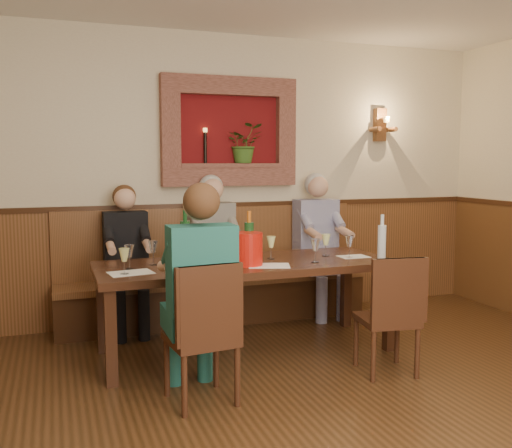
{
  "coord_description": "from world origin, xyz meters",
  "views": [
    {
      "loc": [
        -1.47,
        -2.47,
        1.57
      ],
      "look_at": [
        0.1,
        1.9,
        1.05
      ],
      "focal_mm": 40.0,
      "sensor_mm": 36.0,
      "label": 1
    }
  ],
  "objects_px": {
    "chair_near_left": "(202,362)",
    "spittoon_bucket": "(248,249)",
    "person_bench_mid": "(214,264)",
    "person_bench_right": "(319,257)",
    "wine_bottle_green_a": "(249,241)",
    "person_chair_front": "(199,311)",
    "wine_bottle_green_b": "(185,240)",
    "water_bottle": "(382,241)",
    "chair_near_right": "(387,339)",
    "bench": "(215,288)",
    "dining_table": "(247,271)",
    "person_bench_left": "(128,273)"
  },
  "relations": [
    {
      "from": "bench",
      "to": "chair_near_left",
      "type": "height_order",
      "value": "bench"
    },
    {
      "from": "person_bench_left",
      "to": "spittoon_bucket",
      "type": "xyz_separation_m",
      "value": [
        0.82,
        -0.99,
        0.32
      ]
    },
    {
      "from": "bench",
      "to": "water_bottle",
      "type": "height_order",
      "value": "water_bottle"
    },
    {
      "from": "spittoon_bucket",
      "to": "wine_bottle_green_b",
      "type": "relative_size",
      "value": 0.61
    },
    {
      "from": "chair_near_right",
      "to": "person_chair_front",
      "type": "relative_size",
      "value": 0.62
    },
    {
      "from": "bench",
      "to": "person_bench_mid",
      "type": "bearing_deg",
      "value": -109.82
    },
    {
      "from": "chair_near_left",
      "to": "spittoon_bucket",
      "type": "relative_size",
      "value": 3.63
    },
    {
      "from": "chair_near_left",
      "to": "spittoon_bucket",
      "type": "distance_m",
      "value": 1.08
    },
    {
      "from": "bench",
      "to": "person_bench_left",
      "type": "bearing_deg",
      "value": -173.08
    },
    {
      "from": "wine_bottle_green_b",
      "to": "person_bench_mid",
      "type": "bearing_deg",
      "value": 57.37
    },
    {
      "from": "person_bench_mid",
      "to": "wine_bottle_green_b",
      "type": "distance_m",
      "value": 0.86
    },
    {
      "from": "chair_near_left",
      "to": "wine_bottle_green_b",
      "type": "xyz_separation_m",
      "value": [
        0.13,
        1.02,
        0.65
      ]
    },
    {
      "from": "chair_near_left",
      "to": "spittoon_bucket",
      "type": "height_order",
      "value": "spittoon_bucket"
    },
    {
      "from": "bench",
      "to": "person_chair_front",
      "type": "distance_m",
      "value": 1.84
    },
    {
      "from": "dining_table",
      "to": "chair_near_right",
      "type": "height_order",
      "value": "chair_near_right"
    },
    {
      "from": "person_chair_front",
      "to": "water_bottle",
      "type": "relative_size",
      "value": 3.82
    },
    {
      "from": "person_bench_right",
      "to": "person_bench_left",
      "type": "bearing_deg",
      "value": 179.91
    },
    {
      "from": "person_bench_left",
      "to": "wine_bottle_green_b",
      "type": "distance_m",
      "value": 0.86
    },
    {
      "from": "chair_near_right",
      "to": "wine_bottle_green_a",
      "type": "xyz_separation_m",
      "value": [
        -0.81,
        0.77,
        0.66
      ]
    },
    {
      "from": "person_chair_front",
      "to": "wine_bottle_green_b",
      "type": "bearing_deg",
      "value": 82.31
    },
    {
      "from": "dining_table",
      "to": "person_bench_mid",
      "type": "distance_m",
      "value": 0.84
    },
    {
      "from": "dining_table",
      "to": "chair_near_left",
      "type": "height_order",
      "value": "chair_near_left"
    },
    {
      "from": "dining_table",
      "to": "wine_bottle_green_a",
      "type": "relative_size",
      "value": 5.77
    },
    {
      "from": "wine_bottle_green_b",
      "to": "spittoon_bucket",
      "type": "bearing_deg",
      "value": -36.63
    },
    {
      "from": "dining_table",
      "to": "person_bench_left",
      "type": "xyz_separation_m",
      "value": [
        -0.85,
        0.84,
        -0.12
      ]
    },
    {
      "from": "bench",
      "to": "chair_near_right",
      "type": "distance_m",
      "value": 1.93
    },
    {
      "from": "dining_table",
      "to": "person_bench_right",
      "type": "distance_m",
      "value": 1.36
    },
    {
      "from": "person_bench_left",
      "to": "person_bench_right",
      "type": "bearing_deg",
      "value": -0.09
    },
    {
      "from": "bench",
      "to": "person_bench_mid",
      "type": "distance_m",
      "value": 0.29
    },
    {
      "from": "chair_near_left",
      "to": "wine_bottle_green_b",
      "type": "bearing_deg",
      "value": 76.43
    },
    {
      "from": "person_bench_left",
      "to": "chair_near_right",
      "type": "bearing_deg",
      "value": -44.39
    },
    {
      "from": "dining_table",
      "to": "wine_bottle_green_b",
      "type": "distance_m",
      "value": 0.56
    },
    {
      "from": "dining_table",
      "to": "spittoon_bucket",
      "type": "xyz_separation_m",
      "value": [
        -0.04,
        -0.15,
        0.2
      ]
    },
    {
      "from": "person_bench_right",
      "to": "person_chair_front",
      "type": "height_order",
      "value": "person_bench_right"
    },
    {
      "from": "spittoon_bucket",
      "to": "wine_bottle_green_a",
      "type": "bearing_deg",
      "value": 67.36
    },
    {
      "from": "chair_near_right",
      "to": "bench",
      "type": "bearing_deg",
      "value": 123.89
    },
    {
      "from": "person_chair_front",
      "to": "spittoon_bucket",
      "type": "relative_size",
      "value": 5.55
    },
    {
      "from": "person_chair_front",
      "to": "spittoon_bucket",
      "type": "height_order",
      "value": "person_chair_front"
    },
    {
      "from": "person_bench_left",
      "to": "wine_bottle_green_b",
      "type": "bearing_deg",
      "value": -59.99
    },
    {
      "from": "water_bottle",
      "to": "chair_near_right",
      "type": "bearing_deg",
      "value": -117.03
    },
    {
      "from": "person_chair_front",
      "to": "wine_bottle_green_a",
      "type": "bearing_deg",
      "value": 50.88
    },
    {
      "from": "person_bench_mid",
      "to": "spittoon_bucket",
      "type": "distance_m",
      "value": 1.03
    },
    {
      "from": "person_bench_right",
      "to": "wine_bottle_green_a",
      "type": "xyz_separation_m",
      "value": [
        -1.05,
        -0.87,
        0.32
      ]
    },
    {
      "from": "chair_near_left",
      "to": "person_bench_mid",
      "type": "distance_m",
      "value": 1.8
    },
    {
      "from": "bench",
      "to": "wine_bottle_green_a",
      "type": "xyz_separation_m",
      "value": [
        0.01,
        -0.98,
        0.6
      ]
    },
    {
      "from": "person_bench_left",
      "to": "person_bench_right",
      "type": "xyz_separation_m",
      "value": [
        1.92,
        -0.0,
        0.04
      ]
    },
    {
      "from": "chair_near_left",
      "to": "person_chair_front",
      "type": "height_order",
      "value": "person_chair_front"
    },
    {
      "from": "person_chair_front",
      "to": "water_bottle",
      "type": "bearing_deg",
      "value": 16.87
    },
    {
      "from": "spittoon_bucket",
      "to": "wine_bottle_green_b",
      "type": "bearing_deg",
      "value": 143.37
    },
    {
      "from": "chair_near_left",
      "to": "person_chair_front",
      "type": "xyz_separation_m",
      "value": [
        -0.0,
        0.07,
        0.32
      ]
    }
  ]
}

